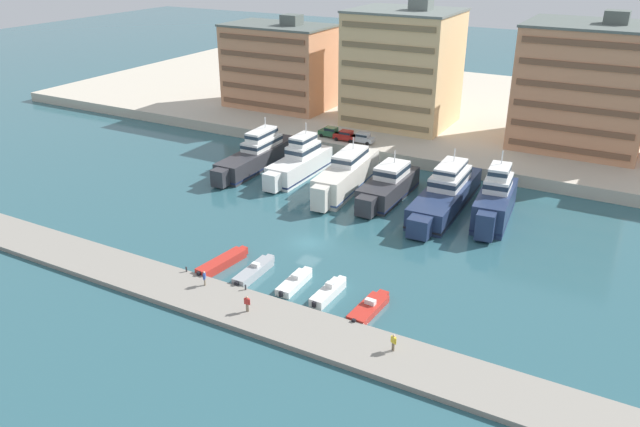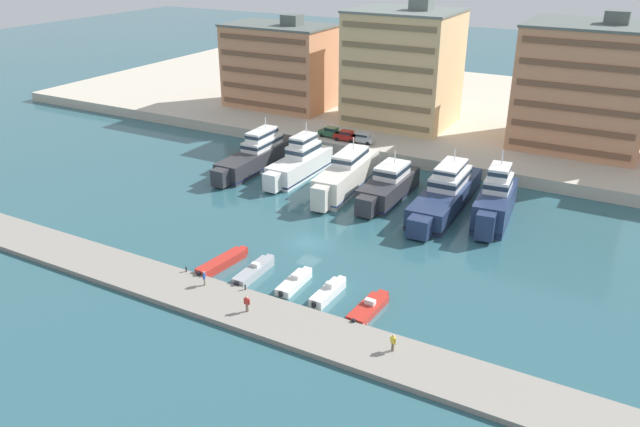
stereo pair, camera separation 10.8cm
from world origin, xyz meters
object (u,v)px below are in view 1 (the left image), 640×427
Objects in this scene: motorboat_white_center_left at (329,292)px; pedestrian_mid_deck at (204,277)px; pedestrian_near_edge at (247,302)px; motorboat_red_far_left at (222,262)px; yacht_navy_center_right at (495,201)px; yacht_white_left at (300,162)px; yacht_charcoal_far_left at (258,155)px; yacht_charcoal_center_left at (388,186)px; car_green_far_left at (331,132)px; yacht_navy_center at (446,193)px; motorboat_red_center at (369,308)px; yacht_ivory_mid_left at (346,175)px; car_red_left at (346,135)px; pedestrian_far_side at (393,341)px; motorboat_white_mid_left at (295,282)px; car_silver_mid_left at (362,138)px; motorboat_grey_left at (254,271)px.

pedestrian_mid_deck is (-12.11, -5.17, 1.03)m from motorboat_white_center_left.
motorboat_red_far_left is at bearing 140.18° from pedestrian_near_edge.
yacht_white_left is at bearing 176.84° from yacht_navy_center_right.
motorboat_white_center_left is (28.64, -29.25, -1.60)m from yacht_charcoal_far_left.
yacht_charcoal_center_left is at bearing -6.24° from yacht_white_left.
yacht_charcoal_center_left reaches higher than car_green_far_left.
yacht_white_left is at bearing 103.57° from motorboat_red_far_left.
car_green_far_left is at bearing 149.16° from yacht_navy_center.
yacht_navy_center is 5.51× the size of car_green_far_left.
motorboat_red_center is (4.87, -0.50, -0.12)m from motorboat_white_center_left.
yacht_ivory_mid_left is 4.74× the size of car_red_left.
pedestrian_mid_deck is at bearing 177.68° from pedestrian_far_side.
motorboat_white_center_left reaches higher than motorboat_red_center.
pedestrian_mid_deck is at bearing -102.16° from yacht_charcoal_center_left.
motorboat_white_mid_left is at bearing -49.98° from yacht_charcoal_far_left.
yacht_ivory_mid_left is at bearing -55.33° from car_green_far_left.
yacht_ivory_mid_left is at bearing -177.27° from yacht_navy_center.
yacht_charcoal_center_left is 19.82m from car_silver_mid_left.
car_green_far_left reaches higher than motorboat_grey_left.
yacht_charcoal_center_left reaches higher than car_red_left.
car_silver_mid_left is (3.11, 0.15, 0.00)m from car_red_left.
yacht_navy_center_right is at bearing -2.78° from yacht_charcoal_far_left.
motorboat_red_center is at bearing -1.61° from motorboat_grey_left.
yacht_charcoal_far_left is 43.24m from pedestrian_near_edge.
car_green_far_left reaches higher than pedestrian_far_side.
yacht_white_left is at bearing -105.38° from car_silver_mid_left.
yacht_navy_center_right is 36.35m from motorboat_red_far_left.
yacht_navy_center is 3.63× the size of motorboat_white_mid_left.
motorboat_white_mid_left is 3.66× the size of pedestrian_far_side.
motorboat_red_center is at bearing -49.18° from yacht_white_left.
yacht_charcoal_center_left is (6.68, -0.08, -0.41)m from yacht_ivory_mid_left.
car_red_left is 52.44m from pedestrian_near_edge.
motorboat_white_center_left is 3.62× the size of pedestrian_near_edge.
car_green_far_left is at bearing 113.40° from motorboat_white_mid_left.
motorboat_red_center is (14.15, -0.40, -0.12)m from motorboat_grey_left.
motorboat_red_far_left is (7.06, -29.23, -1.75)m from yacht_white_left.
yacht_charcoal_far_left is 7.98m from yacht_white_left.
yacht_charcoal_far_left is 23.62m from yacht_charcoal_center_left.
yacht_navy_center_right is 3.74× the size of car_silver_mid_left.
yacht_charcoal_center_left is 3.88× the size of car_red_left.
motorboat_red_far_left is at bearing -81.83° from car_red_left.
yacht_navy_center_right reaches higher than yacht_navy_center.
yacht_navy_center is at bearing -33.29° from car_red_left.
motorboat_white_center_left is at bearing -62.20° from car_green_far_left.
car_green_far_left is at bearing 117.80° from motorboat_white_center_left.
yacht_navy_center reaches higher than yacht_ivory_mid_left.
motorboat_red_center is 1.64× the size of car_green_far_left.
yacht_charcoal_far_left is 1.08× the size of yacht_ivory_mid_left.
car_red_left is at bearing 132.88° from yacht_charcoal_center_left.
car_silver_mid_left is at bearing 102.78° from pedestrian_near_edge.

